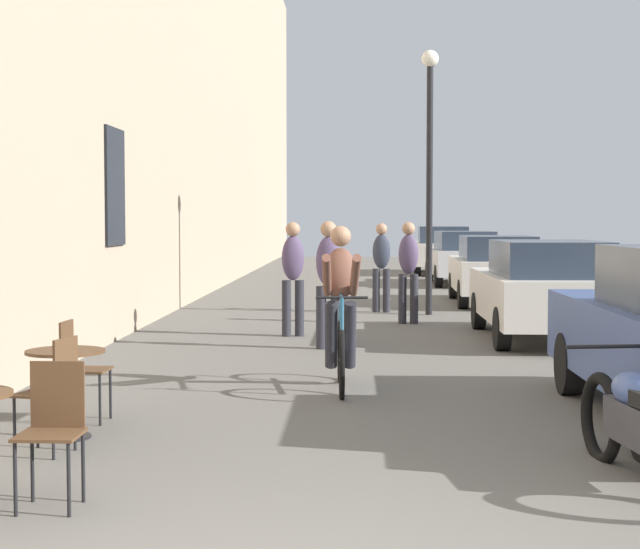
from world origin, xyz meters
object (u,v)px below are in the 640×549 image
object	(u,v)px
cyclist_on_bicycle	(341,311)
street_lamp	(430,148)
pedestrian_near	(328,277)
parked_car_fourth	(463,257)
cafe_table_mid	(66,374)
cafe_chair_mid_toward_street	(54,387)
cafe_chair_mid_toward_wall	(78,363)
parked_car_second	(544,288)
parked_car_fifth	(442,249)
parked_car_third	(495,269)
cafe_chair_near_toward_street	(53,423)
pedestrian_mid	(293,272)
pedestrian_furthest	(381,262)
pedestrian_far	(408,267)

from	to	relation	value
cyclist_on_bicycle	street_lamp	xyz separation A→B (m)	(1.54, 8.31, 2.30)
pedestrian_near	parked_car_fourth	world-z (taller)	pedestrian_near
cafe_table_mid	parked_car_fourth	xyz separation A→B (m)	(5.30, 19.72, 0.24)
cafe_chair_mid_toward_street	cafe_chair_mid_toward_wall	bearing A→B (deg)	96.89
parked_car_second	parked_car_fifth	bearing A→B (deg)	89.78
cafe_chair_mid_toward_wall	parked_car_fourth	size ratio (longest dim) A/B	0.22
cyclist_on_bicycle	parked_car_third	size ratio (longest dim) A/B	0.43
cafe_chair_near_toward_street	pedestrian_mid	bearing A→B (deg)	84.23
street_lamp	cafe_chair_mid_toward_wall	bearing A→B (deg)	-110.46
cafe_chair_mid_toward_street	parked_car_third	distance (m)	14.86
cafe_table_mid	cafe_chair_mid_toward_wall	xyz separation A→B (m)	(-0.08, 0.66, -0.00)
cafe_chair_mid_toward_street	parked_car_fourth	distance (m)	20.96
pedestrian_mid	parked_car_fifth	xyz separation A→B (m)	(3.80, 17.99, -0.18)
pedestrian_near	parked_car_third	xyz separation A→B (m)	(3.31, 7.56, -0.25)
pedestrian_furthest	parked_car_fifth	bearing A→B (deg)	80.44
cafe_chair_mid_toward_wall	pedestrian_near	xyz separation A→B (m)	(2.07, 5.10, 0.47)
pedestrian_furthest	parked_car_fourth	xyz separation A→B (m)	(2.43, 8.38, -0.20)
cafe_table_mid	parked_car_second	world-z (taller)	parked_car_second
parked_car_second	cyclist_on_bicycle	bearing A→B (deg)	-124.01
street_lamp	parked_car_fourth	distance (m)	9.28
pedestrian_near	cafe_chair_mid_toward_wall	bearing A→B (deg)	-112.04
street_lamp	parked_car_third	distance (m)	3.74
cafe_chair_mid_toward_street	cafe_chair_mid_toward_wall	world-z (taller)	same
cafe_chair_mid_toward_wall	cyclist_on_bicycle	size ratio (longest dim) A/B	0.51
cafe_chair_near_toward_street	pedestrian_far	world-z (taller)	pedestrian_far
cafe_chair_mid_toward_street	parked_car_second	size ratio (longest dim) A/B	0.21
pedestrian_furthest	parked_car_third	size ratio (longest dim) A/B	0.42
cafe_table_mid	pedestrian_mid	size ratio (longest dim) A/B	0.41
cafe_table_mid	cafe_chair_mid_toward_street	bearing A→B (deg)	-82.71
pedestrian_furthest	pedestrian_near	bearing A→B (deg)	-98.90
cafe_chair_mid_toward_street	parked_car_second	distance (m)	9.06
pedestrian_far	parked_car_fifth	distance (m)	16.20
pedestrian_far	parked_car_second	xyz separation A→B (m)	(1.87, -2.26, -0.22)
cafe_chair_mid_toward_street	pedestrian_mid	distance (m)	7.99
pedestrian_mid	cafe_table_mid	bearing A→B (deg)	-100.98
pedestrian_furthest	parked_car_fifth	world-z (taller)	pedestrian_furthest
pedestrian_near	pedestrian_mid	distance (m)	1.62
pedestrian_near	pedestrian_furthest	xyz separation A→B (m)	(0.87, 5.58, -0.03)
parked_car_fourth	parked_car_fifth	bearing A→B (deg)	90.91
street_lamp	parked_car_fifth	xyz separation A→B (m)	(1.47, 14.39, -2.30)
cafe_chair_near_toward_street	parked_car_fifth	world-z (taller)	parked_car_fifth
cyclist_on_bicycle	parked_car_fourth	world-z (taller)	cyclist_on_bicycle
cyclist_on_bicycle	pedestrian_near	world-z (taller)	pedestrian_near
cafe_table_mid	parked_car_fourth	distance (m)	20.42
pedestrian_mid	pedestrian_far	bearing A→B (deg)	45.85
street_lamp	parked_car_fourth	bearing A→B (deg)	79.99
street_lamp	parked_car_fourth	xyz separation A→B (m)	(1.56, 8.84, -2.35)
pedestrian_far	pedestrian_furthest	distance (m)	2.19
cafe_chair_mid_toward_wall	pedestrian_near	size ratio (longest dim) A/B	0.51
cafe_chair_mid_toward_street	street_lamp	size ratio (longest dim) A/B	0.18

